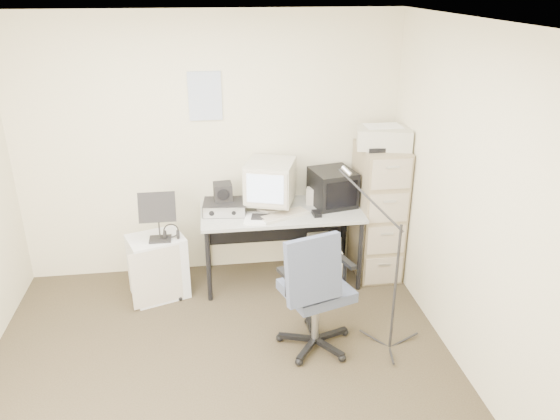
{
  "coord_description": "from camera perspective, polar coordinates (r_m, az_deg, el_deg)",
  "views": [
    {
      "loc": [
        -0.03,
        -3.2,
        2.75
      ],
      "look_at": [
        0.55,
        0.95,
        0.95
      ],
      "focal_mm": 35.0,
      "sensor_mm": 36.0,
      "label": 1
    }
  ],
  "objects": [
    {
      "name": "pc_tower",
      "position": [
        5.24,
        4.58,
        -5.64
      ],
      "size": [
        0.25,
        0.5,
        0.45
      ],
      "primitive_type": "cube",
      "rotation": [
        0.0,
        0.0,
        0.06
      ],
      "color": "beige",
      "rests_on": "floor"
    },
    {
      "name": "papers",
      "position": [
        4.92,
        -2.51,
        -0.89
      ],
      "size": [
        0.25,
        0.31,
        0.02
      ],
      "primitive_type": "cube",
      "rotation": [
        0.0,
        0.0,
        -0.19
      ],
      "color": "white",
      "rests_on": "desk"
    },
    {
      "name": "headphones",
      "position": [
        4.95,
        -11.29,
        -2.44
      ],
      "size": [
        0.16,
        0.16,
        0.03
      ],
      "primitive_type": "torus",
      "rotation": [
        0.0,
        0.0,
        0.05
      ],
      "color": "black",
      "rests_on": "side_cart"
    },
    {
      "name": "office_chair",
      "position": [
        4.26,
        3.82,
        -8.15
      ],
      "size": [
        0.78,
        0.78,
        1.07
      ],
      "primitive_type": "cube",
      "rotation": [
        0.0,
        0.0,
        0.32
      ],
      "color": "slate",
      "rests_on": "floor"
    },
    {
      "name": "keyboard",
      "position": [
        4.97,
        0.42,
        -0.55
      ],
      "size": [
        0.49,
        0.34,
        0.03
      ],
      "primitive_type": "cube",
      "rotation": [
        0.0,
        0.0,
        0.43
      ],
      "color": "beige",
      "rests_on": "desk"
    },
    {
      "name": "desk",
      "position": [
        5.26,
        0.11,
        -3.68
      ],
      "size": [
        1.5,
        0.7,
        0.73
      ],
      "primitive_type": "cube",
      "color": "#BABCAD",
      "rests_on": "floor"
    },
    {
      "name": "ceiling",
      "position": [
        3.21,
        -7.83,
        18.61
      ],
      "size": [
        3.6,
        3.6,
        0.01
      ],
      "primitive_type": "cube",
      "color": "white",
      "rests_on": "ground"
    },
    {
      "name": "music_stand",
      "position": [
        4.87,
        -12.62,
        -0.62
      ],
      "size": [
        0.34,
        0.21,
        0.47
      ],
      "primitive_type": "cube",
      "rotation": [
        0.0,
        0.0,
        -0.13
      ],
      "color": "black",
      "rests_on": "side_cart"
    },
    {
      "name": "wall_right",
      "position": [
        3.97,
        20.14,
        -0.4
      ],
      "size": [
        0.02,
        3.6,
        2.5
      ],
      "primitive_type": "cube",
      "color": "beige",
      "rests_on": "ground"
    },
    {
      "name": "radio_receiver",
      "position": [
        5.06,
        -5.8,
        0.31
      ],
      "size": [
        0.41,
        0.31,
        0.11
      ],
      "primitive_type": "cube",
      "rotation": [
        0.0,
        0.0,
        -0.09
      ],
      "color": "black",
      "rests_on": "desk"
    },
    {
      "name": "wall_back",
      "position": [
        5.22,
        -7.33,
        6.36
      ],
      "size": [
        3.6,
        0.02,
        2.5
      ],
      "primitive_type": "cube",
      "color": "beige",
      "rests_on": "ground"
    },
    {
      "name": "crt_tv",
      "position": [
        5.21,
        5.51,
        2.37
      ],
      "size": [
        0.45,
        0.47,
        0.34
      ],
      "primitive_type": "cube",
      "rotation": [
        0.0,
        0.0,
        0.21
      ],
      "color": "black",
      "rests_on": "desk"
    },
    {
      "name": "desk_speaker",
      "position": [
        5.23,
        3.25,
        1.46
      ],
      "size": [
        0.11,
        0.11,
        0.16
      ],
      "primitive_type": "cube",
      "rotation": [
        0.0,
        0.0,
        -0.29
      ],
      "color": "beige",
      "rests_on": "desk"
    },
    {
      "name": "crt_monitor",
      "position": [
        5.06,
        -1.02,
        2.57
      ],
      "size": [
        0.54,
        0.55,
        0.46
      ],
      "primitive_type": "cube",
      "rotation": [
        0.0,
        0.0,
        -0.32
      ],
      "color": "beige",
      "rests_on": "desk"
    },
    {
      "name": "mouse",
      "position": [
        5.0,
        3.85,
        -0.37
      ],
      "size": [
        0.08,
        0.12,
        0.04
      ],
      "primitive_type": "cube",
      "rotation": [
        0.0,
        0.0,
        0.05
      ],
      "color": "black",
      "rests_on": "desk"
    },
    {
      "name": "printer",
      "position": [
        5.11,
        10.82,
        7.44
      ],
      "size": [
        0.55,
        0.44,
        0.19
      ],
      "primitive_type": "cube",
      "rotation": [
        0.0,
        0.0,
        -0.24
      ],
      "color": "beige",
      "rests_on": "filing_cabinet"
    },
    {
      "name": "side_cart",
      "position": [
        5.16,
        -12.63,
        -5.78
      ],
      "size": [
        0.58,
        0.52,
        0.59
      ],
      "primitive_type": "cube",
      "rotation": [
        0.0,
        0.0,
        0.34
      ],
      "color": "silver",
      "rests_on": "floor"
    },
    {
      "name": "radio_speaker",
      "position": [
        5.05,
        -5.99,
        1.93
      ],
      "size": [
        0.17,
        0.16,
        0.16
      ],
      "primitive_type": "cube",
      "rotation": [
        0.0,
        0.0,
        0.07
      ],
      "color": "black",
      "rests_on": "radio_receiver"
    },
    {
      "name": "mic_stand",
      "position": [
        4.24,
        12.13,
        -6.12
      ],
      "size": [
        0.03,
        0.03,
        1.42
      ],
      "primitive_type": "cylinder",
      "rotation": [
        0.0,
        0.0,
        2.27
      ],
      "color": "black",
      "rests_on": "floor"
    },
    {
      "name": "floor",
      "position": [
        4.22,
        -5.91,
        -17.64
      ],
      "size": [
        3.6,
        3.6,
        0.01
      ],
      "primitive_type": "cube",
      "color": "#352C19",
      "rests_on": "ground"
    },
    {
      "name": "wall_calendar",
      "position": [
        5.08,
        -7.85,
        11.71
      ],
      "size": [
        0.3,
        0.02,
        0.44
      ],
      "primitive_type": "cube",
      "color": "white",
      "rests_on": "wall_back"
    },
    {
      "name": "filing_cabinet",
      "position": [
        5.37,
        10.16,
        -0.14
      ],
      "size": [
        0.4,
        0.6,
        1.3
      ],
      "primitive_type": "cube",
      "color": "#9A8962",
      "rests_on": "floor"
    }
  ]
}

